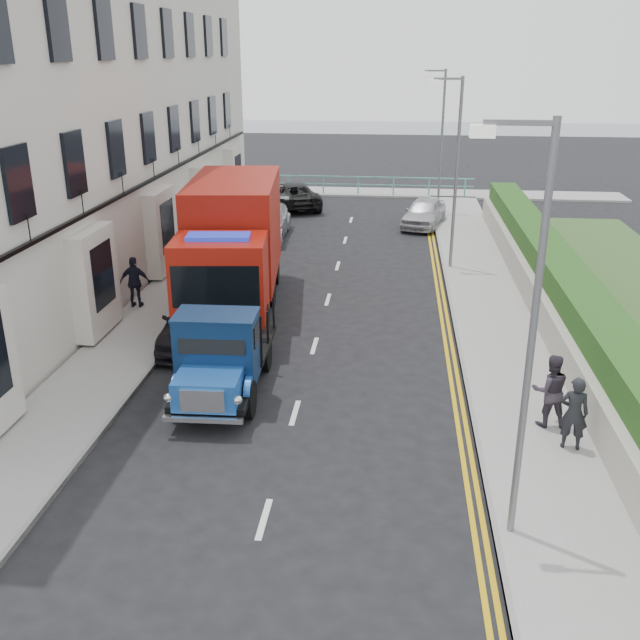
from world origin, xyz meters
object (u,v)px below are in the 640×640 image
(parked_car_front, at_px, (197,319))
(pedestrian_east_near, at_px, (574,413))
(bedford_lorry, at_px, (220,361))
(lamp_mid, at_px, (454,163))
(red_lorry, at_px, (233,243))
(lamp_near, at_px, (526,319))
(lamp_far, at_px, (440,133))

(parked_car_front, relative_size, pedestrian_east_near, 2.64)
(bedford_lorry, relative_size, parked_car_front, 1.13)
(lamp_mid, height_order, red_lorry, lamp_mid)
(pedestrian_east_near, bearing_deg, parked_car_front, -20.32)
(parked_car_front, bearing_deg, lamp_near, -50.04)
(parked_car_front, bearing_deg, lamp_far, 63.87)
(bedford_lorry, xyz_separation_m, pedestrian_east_near, (7.74, -1.57, -0.10))
(lamp_near, distance_m, bedford_lorry, 8.06)
(lamp_mid, bearing_deg, pedestrian_east_near, -82.48)
(lamp_far, bearing_deg, red_lorry, -115.30)
(lamp_near, distance_m, parked_car_front, 11.41)
(bedford_lorry, bearing_deg, red_lorry, 97.78)
(pedestrian_east_near, bearing_deg, bedford_lorry, -3.24)
(parked_car_front, bearing_deg, pedestrian_east_near, -32.05)
(parked_car_front, xyz_separation_m, pedestrian_east_near, (9.25, -5.03, 0.20))
(bedford_lorry, height_order, pedestrian_east_near, bedford_lorry)
(pedestrian_east_near, bearing_deg, red_lorry, -34.21)
(red_lorry, distance_m, parked_car_front, 3.38)
(red_lorry, bearing_deg, bedford_lorry, -86.59)
(lamp_far, xyz_separation_m, parked_car_front, (-7.52, -18.07, -3.28))
(bedford_lorry, bearing_deg, parked_car_front, 111.83)
(lamp_mid, relative_size, red_lorry, 0.89)
(lamp_near, bearing_deg, parked_car_front, 133.48)
(lamp_near, bearing_deg, pedestrian_east_near, 59.24)
(lamp_far, xyz_separation_m, bedford_lorry, (-6.01, -21.53, -2.98))
(lamp_near, distance_m, red_lorry, 13.20)
(lamp_far, distance_m, bedford_lorry, 22.55)
(lamp_far, xyz_separation_m, red_lorry, (-7.10, -15.03, -1.86))
(bedford_lorry, xyz_separation_m, parked_car_front, (-1.51, 3.46, -0.30))
(lamp_mid, relative_size, pedestrian_east_near, 4.38)
(lamp_mid, bearing_deg, red_lorry, -144.72)
(lamp_near, xyz_separation_m, lamp_mid, (0.00, 16.00, 0.00))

